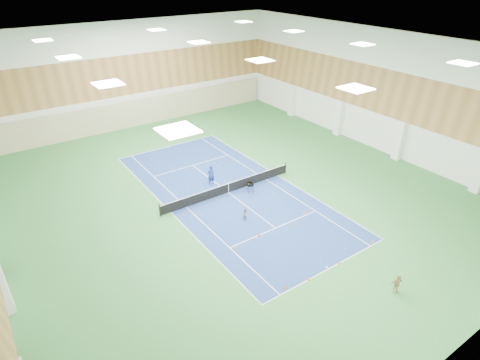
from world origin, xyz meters
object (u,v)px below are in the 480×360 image
at_px(tennis_net, 228,187).
at_px(child_apron, 397,284).
at_px(coach, 211,175).
at_px(child_court, 246,214).
at_px(ball_cart, 250,187).

xyz_separation_m(tennis_net, child_apron, (1.77, -15.63, 0.10)).
relative_size(tennis_net, coach, 6.84).
distance_m(child_court, child_apron, 11.77).
bearing_deg(tennis_net, coach, 101.54).
distance_m(child_apron, ball_cart, 14.71).
bearing_deg(child_apron, ball_cart, 111.89).
bearing_deg(ball_cart, child_apron, -72.13).
relative_size(coach, child_apron, 1.43).
bearing_deg(coach, ball_cart, 124.41).
distance_m(tennis_net, coach, 2.24).
distance_m(coach, child_apron, 17.93).
bearing_deg(child_court, coach, 81.99).
relative_size(tennis_net, child_court, 12.13).
bearing_deg(tennis_net, child_court, -105.67).
relative_size(child_apron, ball_cart, 1.47).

